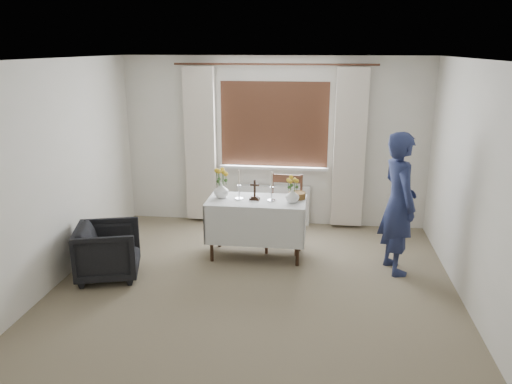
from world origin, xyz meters
The scene contains 12 objects.
ground centered at (0.00, 0.00, 0.00)m, with size 5.00×5.00×0.00m, color #7C6B55.
altar_table centered at (-0.09, 1.17, 0.38)m, with size 1.24×0.64×0.76m, color white.
wooden_chair centered at (0.24, 1.45, 0.50)m, with size 0.46×0.46×0.99m, color #512B1B, non-canonical shape.
armchair centered at (-1.73, 0.34, 0.32)m, with size 0.68×0.70×0.64m, color black.
person centered at (1.62, 0.96, 0.85)m, with size 0.62×0.41×1.70m, color navy.
radiator centered at (0.00, 2.42, 0.30)m, with size 1.10×0.10×0.60m, color silver.
wooden_cross centered at (-0.12, 1.17, 0.89)m, with size 0.12×0.09×0.26m, color black, non-canonical shape.
candlestick_left centered at (-0.32, 1.17, 0.95)m, with size 0.11×0.11×0.38m, color silver, non-canonical shape.
candlestick_right centered at (0.10, 1.15, 0.95)m, with size 0.11×0.11×0.37m, color silver, non-canonical shape.
flower_vase_left centered at (-0.55, 1.21, 0.86)m, with size 0.19×0.19×0.20m, color white.
flower_vase_right centered at (0.36, 1.12, 0.85)m, with size 0.17×0.17×0.18m, color white.
wicker_basket centered at (0.41, 1.30, 0.80)m, with size 0.22×0.22×0.08m, color brown.
Camera 1 is at (0.68, -4.78, 2.62)m, focal length 35.00 mm.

